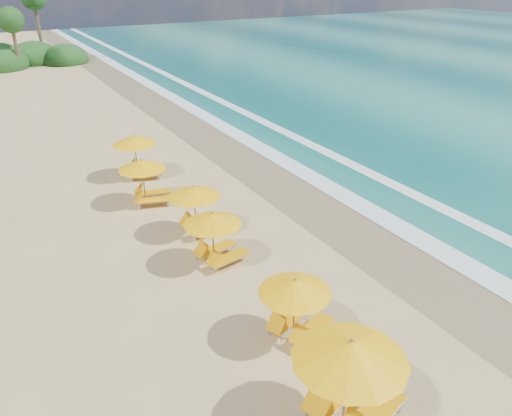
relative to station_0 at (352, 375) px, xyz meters
The scene contains 9 objects.
ground 9.55m from the station_0, 73.66° to the left, with size 160.00×160.00×0.00m, color tan.
wet_sand 11.33m from the station_0, 53.68° to the left, with size 4.00×160.00×0.01m, color olive.
surf_foam 13.10m from the station_0, 44.06° to the left, with size 4.00×160.00×0.01m.
station_0 is the anchor object (origin of this frame).
station_1 3.21m from the station_0, 78.62° to the left, with size 2.77×2.72×2.14m.
station_2 7.92m from the station_0, 87.36° to the left, with size 2.56×2.44×2.15m.
station_3 10.33m from the station_0, 86.00° to the left, with size 2.34×2.16×2.17m.
station_4 14.09m from the station_0, 90.62° to the left, with size 2.75×2.68×2.18m.
station_5 17.32m from the station_0, 88.27° to the left, with size 2.92×2.86×2.30m.
Camera 1 is at (-8.69, -15.15, 9.84)m, focal length 34.33 mm.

